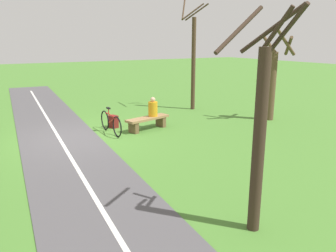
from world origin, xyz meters
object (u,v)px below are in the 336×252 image
bench (148,121)px  tree_mid_field (193,59)px  person_seated (153,108)px  tree_by_path (260,127)px  bicycle (111,123)px  tree_far_left (273,81)px  backpack (113,122)px

bench → tree_mid_field: tree_mid_field is taller
person_seated → tree_by_path: bearing=63.1°
tree_by_path → bicycle: bearing=-90.1°
tree_by_path → tree_mid_field: bearing=-118.0°
tree_mid_field → tree_by_path: tree_mid_field is taller
tree_mid_field → tree_far_left: 3.81m
bicycle → backpack: size_ratio=3.94×
bicycle → tree_by_path: bearing=-1.9°
bench → tree_by_path: bearing=65.0°
bench → tree_by_path: (1.33, 6.76, 1.47)m
tree_by_path → person_seated: bearing=-103.1°
backpack → tree_far_left: (-6.00, 1.98, 1.36)m
bench → person_seated: bearing=-180.0°
person_seated → bench: bearing=0.0°
bench → backpack: same height
person_seated → tree_mid_field: (-3.25, -2.26, 1.56)m
bench → person_seated: size_ratio=2.52×
bicycle → person_seated: bearing=83.0°
bicycle → bench: bearing=79.4°
bicycle → tree_mid_field: bearing=111.9°
tree_mid_field → tree_by_path: bearing=62.0°
person_seated → tree_mid_field: bearing=-159.0°
tree_mid_field → backpack: bearing=17.7°
bicycle → tree_by_path: tree_by_path is taller
bicycle → backpack: (-0.35, -0.68, -0.15)m
backpack → tree_by_path: tree_by_path is taller
tree_mid_field → bicycle: bearing=23.7°
bench → tree_far_left: (-5.02, 1.09, 1.27)m
bench → person_seated: person_seated is taller
tree_mid_field → bench: bearing=33.5°
backpack → tree_by_path: 7.82m
tree_far_left → bench: bearing=-12.3°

